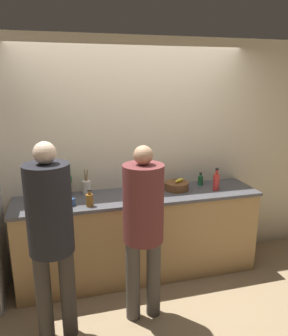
% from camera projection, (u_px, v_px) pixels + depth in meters
% --- Properties ---
extents(ground_plane, '(14.00, 14.00, 0.00)m').
position_uv_depth(ground_plane, '(147.00, 290.00, 3.45)').
color(ground_plane, '#9E8460').
extents(wall_back, '(5.20, 0.06, 2.60)m').
position_uv_depth(wall_back, '(132.00, 157.00, 3.72)').
color(wall_back, beige).
rests_on(wall_back, ground_plane).
extents(counter, '(2.63, 0.63, 0.95)m').
position_uv_depth(counter, '(139.00, 235.00, 3.65)').
color(counter, tan).
rests_on(counter, ground_plane).
extents(person_left, '(0.36, 0.36, 1.71)m').
position_uv_depth(person_left, '(51.00, 227.00, 2.58)').
color(person_left, '#38332D').
rests_on(person_left, ground_plane).
extents(person_center, '(0.35, 0.35, 1.63)m').
position_uv_depth(person_center, '(143.00, 220.00, 2.84)').
color(person_center, '#4C4742').
rests_on(person_center, ground_plane).
extents(fruit_bowl, '(0.27, 0.27, 0.13)m').
position_uv_depth(fruit_bowl, '(177.00, 186.00, 3.67)').
color(fruit_bowl, brown).
rests_on(fruit_bowl, counter).
extents(utensil_crock, '(0.09, 0.09, 0.26)m').
position_uv_depth(utensil_crock, '(86.00, 187.00, 3.55)').
color(utensil_crock, silver).
rests_on(utensil_crock, counter).
extents(bottle_red, '(0.07, 0.07, 0.25)m').
position_uv_depth(bottle_red, '(216.00, 181.00, 3.64)').
color(bottle_red, red).
rests_on(bottle_red, counter).
extents(bottle_amber, '(0.07, 0.07, 0.17)m').
position_uv_depth(bottle_amber, '(90.00, 200.00, 3.18)').
color(bottle_amber, brown).
rests_on(bottle_amber, counter).
extents(bottle_green, '(0.06, 0.06, 0.15)m').
position_uv_depth(bottle_green, '(200.00, 180.00, 3.83)').
color(bottle_green, '#236033').
rests_on(bottle_green, counter).
extents(cup_blue, '(0.09, 0.09, 0.08)m').
position_uv_depth(cup_blue, '(71.00, 202.00, 3.21)').
color(cup_blue, '#335184').
rests_on(cup_blue, counter).
extents(potted_plant, '(0.18, 0.18, 0.26)m').
position_uv_depth(potted_plant, '(64.00, 183.00, 3.46)').
color(potted_plant, '#9E6042').
rests_on(potted_plant, counter).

